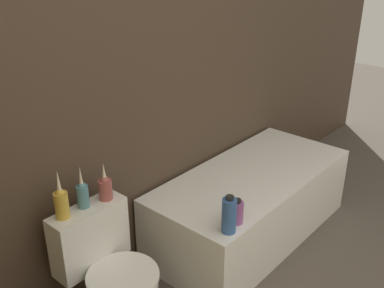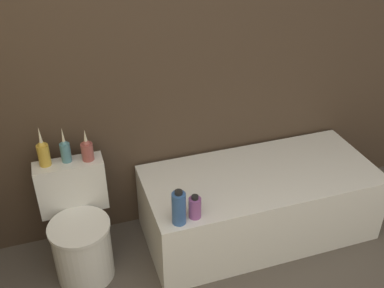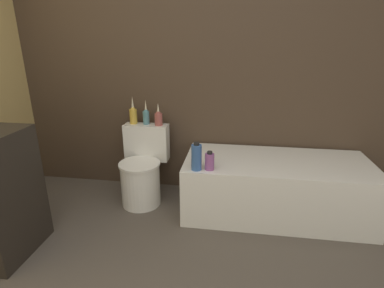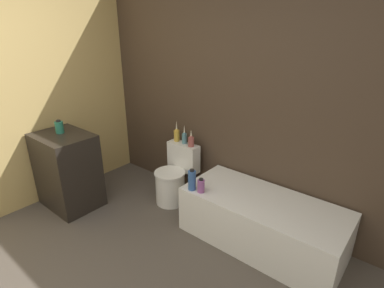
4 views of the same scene
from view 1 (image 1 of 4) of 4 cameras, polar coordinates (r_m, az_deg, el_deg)
wall_back_tiled at (r=2.48m, az=-8.74°, el=9.94°), size 6.40×0.06×2.60m
bathtub at (r=3.17m, az=7.47°, el=-7.47°), size 1.52×0.69×0.48m
toilet at (r=2.45m, az=-9.79°, el=-17.21°), size 0.41×0.50×0.68m
vase_gold at (r=2.25m, az=-16.28°, el=-7.07°), size 0.07×0.07×0.26m
vase_silver at (r=2.31m, az=-13.73°, el=-6.15°), size 0.06×0.06×0.23m
vase_bronze at (r=2.36m, az=-10.97°, el=-5.36°), size 0.07×0.07×0.21m
shampoo_bottle_tall at (r=2.40m, az=4.72°, el=-9.00°), size 0.08×0.08×0.22m
shampoo_bottle_short at (r=2.50m, az=5.73°, el=-8.58°), size 0.07×0.07×0.15m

